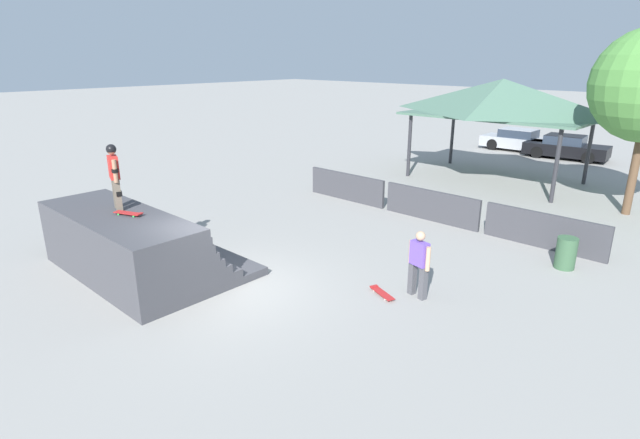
# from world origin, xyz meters

# --- Properties ---
(ground_plane) EXTENTS (160.00, 160.00, 0.00)m
(ground_plane) POSITION_xyz_m (0.00, 0.00, 0.00)
(ground_plane) COLOR gray
(quarter_pipe_ramp) EXTENTS (5.23, 3.51, 1.67)m
(quarter_pipe_ramp) POSITION_xyz_m (-2.56, -1.06, 0.74)
(quarter_pipe_ramp) COLOR #424247
(quarter_pipe_ramp) RESTS_ON ground
(skater_on_deck) EXTENTS (0.71, 0.38, 1.65)m
(skater_on_deck) POSITION_xyz_m (-2.95, -1.09, 2.62)
(skater_on_deck) COLOR #6B6051
(skater_on_deck) RESTS_ON quarter_pipe_ramp
(skateboard_on_deck) EXTENTS (0.79, 0.47, 0.09)m
(skateboard_on_deck) POSITION_xyz_m (-2.24, -1.18, 1.73)
(skateboard_on_deck) COLOR green
(skateboard_on_deck) RESTS_ON quarter_pipe_ramp
(bystander_walking) EXTENTS (0.65, 0.30, 1.62)m
(bystander_walking) POSITION_xyz_m (3.53, 2.81, 0.90)
(bystander_walking) COLOR #4C4C51
(bystander_walking) RESTS_ON ground
(skateboard_on_ground) EXTENTS (0.83, 0.48, 0.09)m
(skateboard_on_ground) POSITION_xyz_m (2.87, 2.30, 0.06)
(skateboard_on_ground) COLOR silver
(skateboard_on_ground) RESTS_ON ground
(barrier_fence) EXTENTS (11.07, 0.12, 1.05)m
(barrier_fence) POSITION_xyz_m (0.75, 8.00, 0.53)
(barrier_fence) COLOR #3D3D42
(barrier_fence) RESTS_ON ground
(pavilion_shelter) EXTENTS (7.68, 4.67, 4.44)m
(pavilion_shelter) POSITION_xyz_m (-0.27, 15.07, 3.63)
(pavilion_shelter) COLOR #2D2D33
(pavilion_shelter) RESTS_ON ground
(trash_bin) EXTENTS (0.52, 0.52, 0.85)m
(trash_bin) POSITION_xyz_m (5.49, 6.90, 0.42)
(trash_bin) COLOR #385B3D
(trash_bin) RESTS_ON ground
(parked_car_silver) EXTENTS (4.28, 1.75, 1.27)m
(parked_car_silver) POSITION_xyz_m (-2.40, 23.08, 0.60)
(parked_car_silver) COLOR #A8AAAF
(parked_car_silver) RESTS_ON ground
(parked_car_black) EXTENTS (4.34, 2.12, 1.27)m
(parked_car_black) POSITION_xyz_m (0.41, 22.53, 0.60)
(parked_car_black) COLOR black
(parked_car_black) RESTS_ON ground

